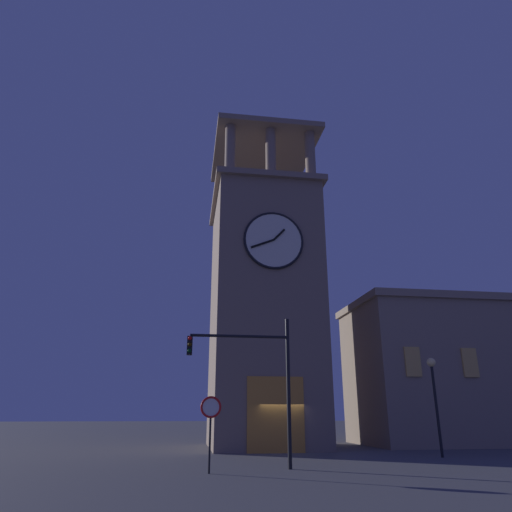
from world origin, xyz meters
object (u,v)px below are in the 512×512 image
(adjacent_wing_building, at_px, (487,372))
(street_lamp, at_px, (434,386))
(traffic_signal_near, at_px, (255,368))
(no_horn_sign, at_px, (211,413))
(clocktower, at_px, (263,307))

(adjacent_wing_building, xyz_separation_m, street_lamp, (8.99, 8.60, -1.52))
(traffic_signal_near, xyz_separation_m, no_horn_sign, (1.80, 0.95, -1.71))
(clocktower, distance_m, adjacent_wing_building, 17.06)
(adjacent_wing_building, distance_m, no_horn_sign, 24.65)
(adjacent_wing_building, relative_size, traffic_signal_near, 3.35)
(clocktower, bearing_deg, traffic_signal_near, 79.19)
(adjacent_wing_building, height_order, traffic_signal_near, adjacent_wing_building)
(street_lamp, distance_m, no_horn_sign, 12.56)
(clocktower, xyz_separation_m, street_lamp, (-7.56, 7.82, -5.61))
(clocktower, xyz_separation_m, adjacent_wing_building, (-16.55, -0.78, -4.09))
(clocktower, xyz_separation_m, no_horn_sign, (4.01, 12.53, -6.90))
(adjacent_wing_building, height_order, street_lamp, adjacent_wing_building)
(adjacent_wing_building, distance_m, street_lamp, 12.53)
(no_horn_sign, bearing_deg, clocktower, -107.75)
(traffic_signal_near, height_order, street_lamp, traffic_signal_near)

